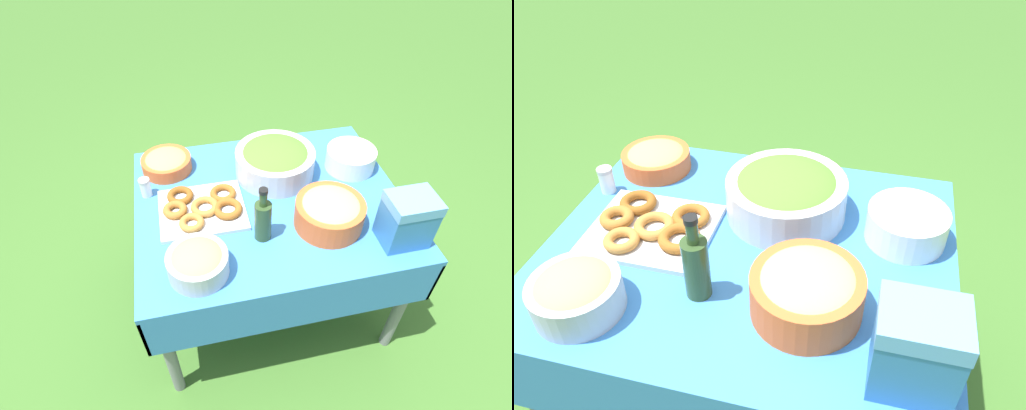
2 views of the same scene
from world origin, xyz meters
TOP-DOWN VIEW (x-y plane):
  - ground_plane at (0.00, 0.00)m, footprint 14.00×14.00m
  - picnic_table at (0.00, 0.00)m, footprint 1.11×0.92m
  - salad_bowl at (0.07, 0.17)m, footprint 0.35×0.35m
  - pasta_bowl at (0.19, -0.18)m, footprint 0.27×0.27m
  - donut_platter at (-0.28, -0.00)m, footprint 0.35×0.31m
  - plate_stack at (0.41, 0.14)m, footprint 0.22×0.22m
  - olive_oil_bottle at (-0.07, -0.19)m, footprint 0.06×0.06m
  - bread_bowl at (-0.33, -0.31)m, footprint 0.22×0.22m
  - fruit_bowl at (-0.41, 0.30)m, footprint 0.22×0.22m
  - cooler_box at (0.44, -0.32)m, footprint 0.17×0.14m
  - salt_shaker at (-0.50, 0.14)m, footprint 0.05×0.05m

SIDE VIEW (x-z plane):
  - ground_plane at x=0.00m, z-range 0.00..0.00m
  - picnic_table at x=0.00m, z-range 0.24..0.93m
  - donut_platter at x=-0.28m, z-range 0.68..0.73m
  - fruit_bowl at x=-0.41m, z-range 0.68..0.76m
  - salt_shaker at x=-0.50m, z-range 0.68..0.77m
  - plate_stack at x=0.41m, z-range 0.68..0.78m
  - bread_bowl at x=-0.33m, z-range 0.68..0.79m
  - pasta_bowl at x=0.19m, z-range 0.69..0.82m
  - salad_bowl at x=0.07m, z-range 0.69..0.82m
  - olive_oil_bottle at x=-0.07m, z-range 0.66..0.90m
  - cooler_box at x=0.44m, z-range 0.68..0.90m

